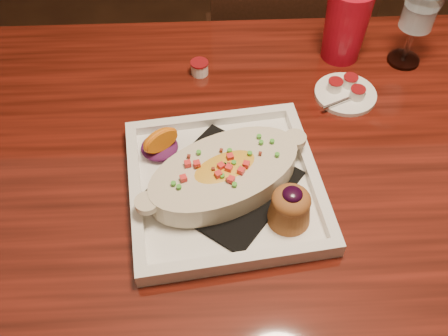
{
  "coord_description": "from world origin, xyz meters",
  "views": [
    {
      "loc": [
        -0.21,
        -0.53,
        1.42
      ],
      "look_at": [
        -0.19,
        -0.0,
        0.77
      ],
      "focal_mm": 40.0,
      "sensor_mm": 36.0,
      "label": 1
    }
  ],
  "objects_px": {
    "goblet": "(419,13)",
    "saucer": "(346,92)",
    "red_tumbler": "(346,24)",
    "table": "(326,203)",
    "chair_far": "(280,55)",
    "plate": "(228,180)"
  },
  "relations": [
    {
      "from": "goblet",
      "to": "saucer",
      "type": "bearing_deg",
      "value": -144.7
    },
    {
      "from": "red_tumbler",
      "to": "table",
      "type": "bearing_deg",
      "value": -102.14
    },
    {
      "from": "saucer",
      "to": "red_tumbler",
      "type": "relative_size",
      "value": 0.78
    },
    {
      "from": "saucer",
      "to": "chair_far",
      "type": "bearing_deg",
      "value": 97.04
    },
    {
      "from": "chair_far",
      "to": "saucer",
      "type": "relative_size",
      "value": 7.73
    },
    {
      "from": "goblet",
      "to": "red_tumbler",
      "type": "bearing_deg",
      "value": 168.91
    },
    {
      "from": "saucer",
      "to": "red_tumbler",
      "type": "bearing_deg",
      "value": 84.16
    },
    {
      "from": "chair_far",
      "to": "plate",
      "type": "xyz_separation_m",
      "value": [
        -0.19,
        -0.66,
        0.27
      ]
    },
    {
      "from": "table",
      "to": "saucer",
      "type": "xyz_separation_m",
      "value": [
        0.05,
        0.19,
        0.11
      ]
    },
    {
      "from": "chair_far",
      "to": "plate",
      "type": "bearing_deg",
      "value": 74.37
    },
    {
      "from": "table",
      "to": "goblet",
      "type": "bearing_deg",
      "value": 55.61
    },
    {
      "from": "goblet",
      "to": "saucer",
      "type": "relative_size",
      "value": 1.38
    },
    {
      "from": "chair_far",
      "to": "red_tumbler",
      "type": "distance_m",
      "value": 0.45
    },
    {
      "from": "table",
      "to": "chair_far",
      "type": "bearing_deg",
      "value": 90.0
    },
    {
      "from": "plate",
      "to": "goblet",
      "type": "xyz_separation_m",
      "value": [
        0.38,
        0.32,
        0.08
      ]
    },
    {
      "from": "chair_far",
      "to": "red_tumbler",
      "type": "relative_size",
      "value": 6.06
    },
    {
      "from": "goblet",
      "to": "plate",
      "type": "bearing_deg",
      "value": -139.83
    },
    {
      "from": "table",
      "to": "red_tumbler",
      "type": "height_order",
      "value": "red_tumbler"
    },
    {
      "from": "goblet",
      "to": "saucer",
      "type": "height_order",
      "value": "goblet"
    },
    {
      "from": "plate",
      "to": "red_tumbler",
      "type": "bearing_deg",
      "value": 46.96
    },
    {
      "from": "chair_far",
      "to": "goblet",
      "type": "relative_size",
      "value": 5.6
    },
    {
      "from": "table",
      "to": "goblet",
      "type": "distance_m",
      "value": 0.41
    }
  ]
}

